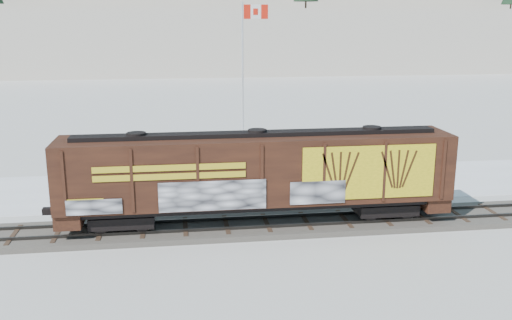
{
  "coord_description": "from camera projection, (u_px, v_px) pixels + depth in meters",
  "views": [
    {
      "loc": [
        -4.16,
        -26.38,
        10.09
      ],
      "look_at": [
        -0.11,
        3.0,
        2.76
      ],
      "focal_mm": 40.0,
      "sensor_mm": 36.0,
      "label": 1
    }
  ],
  "objects": [
    {
      "name": "hillside",
      "position": [
        190.0,
        4.0,
        159.32
      ],
      "size": [
        360.0,
        110.0,
        93.0
      ],
      "color": "white",
      "rests_on": "ground"
    },
    {
      "name": "rail_track",
      "position": [
        266.0,
        225.0,
        28.3
      ],
      "size": [
        50.0,
        3.4,
        0.43
      ],
      "color": "#59544C",
      "rests_on": "ground"
    },
    {
      "name": "ground",
      "position": [
        266.0,
        228.0,
        28.34
      ],
      "size": [
        500.0,
        500.0,
        0.0
      ],
      "primitive_type": "plane",
      "color": "white",
      "rests_on": "ground"
    },
    {
      "name": "car_silver",
      "position": [
        211.0,
        181.0,
        34.03
      ],
      "size": [
        4.45,
        3.25,
        1.41
      ],
      "primitive_type": "imported",
      "rotation": [
        0.0,
        0.0,
        1.13
      ],
      "color": "#B5B7BC",
      "rests_on": "parking_strip"
    },
    {
      "name": "hopper_railcar",
      "position": [
        257.0,
        172.0,
        27.57
      ],
      "size": [
        18.87,
        3.06,
        4.47
      ],
      "color": "black",
      "rests_on": "rail_track"
    },
    {
      "name": "parking_strip",
      "position": [
        248.0,
        186.0,
        35.55
      ],
      "size": [
        40.0,
        8.0,
        0.03
      ],
      "primitive_type": "cube",
      "color": "white",
      "rests_on": "ground"
    },
    {
      "name": "flagpole",
      "position": [
        244.0,
        102.0,
        41.89
      ],
      "size": [
        2.3,
        0.9,
        11.32
      ],
      "color": "silver",
      "rests_on": "ground"
    },
    {
      "name": "car_dark",
      "position": [
        317.0,
        170.0,
        36.4
      ],
      "size": [
        5.42,
        3.71,
        1.46
      ],
      "primitive_type": "imported",
      "rotation": [
        0.0,
        0.0,
        1.2
      ],
      "color": "black",
      "rests_on": "parking_strip"
    },
    {
      "name": "car_white",
      "position": [
        175.0,
        184.0,
        33.31
      ],
      "size": [
        4.51,
        2.36,
        1.41
      ],
      "primitive_type": "imported",
      "rotation": [
        0.0,
        0.0,
        1.36
      ],
      "color": "silver",
      "rests_on": "parking_strip"
    }
  ]
}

